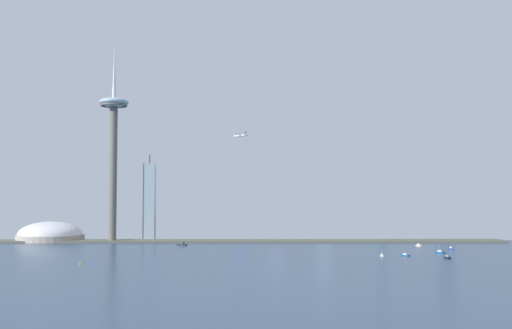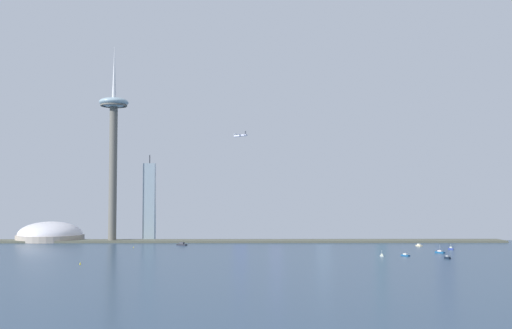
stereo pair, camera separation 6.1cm
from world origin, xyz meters
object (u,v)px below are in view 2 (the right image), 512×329
(skyscraper_1, at_px, (240,210))
(boat_1, at_px, (405,255))
(stadium_dome, at_px, (50,235))
(channel_buoy_0, at_px, (80,263))
(skyscraper_6, at_px, (380,194))
(boat_0, at_px, (451,249))
(skyscraper_4, at_px, (276,190))
(skyscraper_3, at_px, (149,202))
(channel_buoy_1, at_px, (134,247))
(skyscraper_0, at_px, (444,200))
(skyscraper_2, at_px, (276,192))
(boat_4, at_px, (419,245))
(observation_tower, at_px, (113,133))
(boat_2, at_px, (382,255))
(boat_5, at_px, (440,252))
(skyscraper_5, at_px, (323,206))
(boat_3, at_px, (447,257))
(airplane, at_px, (240,135))
(boat_7, at_px, (182,244))

(skyscraper_1, height_order, boat_1, skyscraper_1)
(stadium_dome, relative_size, channel_buoy_0, 39.95)
(skyscraper_6, relative_size, boat_0, 19.62)
(skyscraper_1, distance_m, skyscraper_4, 80.15)
(skyscraper_3, xyz_separation_m, channel_buoy_1, (0.87, -137.96, -62.88))
(skyscraper_4, bearing_deg, channel_buoy_0, -118.13)
(skyscraper_0, xyz_separation_m, skyscraper_4, (-288.41, 46.76, 16.27))
(stadium_dome, distance_m, skyscraper_2, 378.81)
(skyscraper_6, xyz_separation_m, boat_4, (15.77, -181.88, -75.83))
(observation_tower, height_order, skyscraper_3, observation_tower)
(skyscraper_0, distance_m, skyscraper_3, 503.23)
(boat_2, relative_size, boat_4, 0.78)
(boat_2, xyz_separation_m, channel_buoy_1, (-325.05, 127.13, -0.30))
(boat_2, xyz_separation_m, boat_5, (84.55, 42.18, 0.16))
(skyscraper_2, distance_m, skyscraper_5, 92.59)
(boat_2, height_order, boat_3, boat_2)
(airplane, bearing_deg, channel_buoy_1, 79.96)
(skyscraper_6, relative_size, channel_buoy_0, 59.16)
(channel_buoy_1, bearing_deg, stadium_dome, 140.49)
(channel_buoy_1, bearing_deg, boat_1, -18.93)
(skyscraper_2, bearing_deg, boat_0, -39.87)
(boat_5, bearing_deg, boat_3, -46.73)
(observation_tower, distance_m, skyscraper_2, 285.04)
(boat_3, height_order, boat_7, boat_7)
(skyscraper_4, xyz_separation_m, channel_buoy_0, (-229.74, -429.76, -82.32))
(stadium_dome, xyz_separation_m, boat_0, (601.82, -169.19, -7.59))
(channel_buoy_0, bearing_deg, boat_0, 20.75)
(skyscraper_1, xyz_separation_m, boat_2, (175.96, -312.57, -48.54))
(skyscraper_3, bearing_deg, skyscraper_6, 9.34)
(channel_buoy_0, bearing_deg, stadium_dome, 112.88)
(observation_tower, bearing_deg, channel_buoy_1, -62.92)
(boat_2, bearing_deg, skyscraper_4, -160.21)
(boat_2, bearing_deg, boat_4, 151.30)
(skyscraper_6, bearing_deg, channel_buoy_1, -152.87)
(boat_7, bearing_deg, boat_5, 9.46)
(boat_1, xyz_separation_m, boat_5, (54.34, 36.87, 0.20))
(skyscraper_3, height_order, airplane, airplane)
(skyscraper_4, distance_m, channel_buoy_0, 494.22)
(boat_5, relative_size, boat_7, 0.77)
(skyscraper_5, relative_size, channel_buoy_1, 62.18)
(boat_1, bearing_deg, stadium_dome, -150.16)
(boat_3, bearing_deg, boat_1, 25.85)
(skyscraper_6, bearing_deg, skyscraper_3, -170.66)
(boat_4, height_order, boat_7, boat_7)
(boat_0, xyz_separation_m, boat_2, (-115.21, -91.17, -0.37))
(observation_tower, xyz_separation_m, skyscraper_5, (347.00, 83.42, -119.10))
(boat_1, distance_m, boat_4, 154.54)
(boat_4, distance_m, boat_5, 106.57)
(skyscraper_2, distance_m, skyscraper_4, 64.10)
(skyscraper_1, bearing_deg, skyscraper_3, -162.43)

